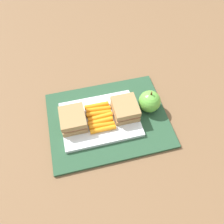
# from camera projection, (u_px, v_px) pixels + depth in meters

# --- Properties ---
(ground_plane) EXTENTS (2.40, 2.40, 0.00)m
(ground_plane) POSITION_uv_depth(u_px,v_px,m) (108.00, 120.00, 0.71)
(ground_plane) COLOR brown
(lunchbag_mat) EXTENTS (0.36, 0.28, 0.01)m
(lunchbag_mat) POSITION_uv_depth(u_px,v_px,m) (108.00, 120.00, 0.70)
(lunchbag_mat) COLOR #284C33
(lunchbag_mat) RESTS_ON ground_plane
(food_tray) EXTENTS (0.23, 0.17, 0.01)m
(food_tray) POSITION_uv_depth(u_px,v_px,m) (100.00, 119.00, 0.69)
(food_tray) COLOR white
(food_tray) RESTS_ON lunchbag_mat
(sandwich_half_left) EXTENTS (0.07, 0.08, 0.04)m
(sandwich_half_left) POSITION_uv_depth(u_px,v_px,m) (73.00, 120.00, 0.66)
(sandwich_half_left) COLOR #9E7A4C
(sandwich_half_left) RESTS_ON food_tray
(sandwich_half_right) EXTENTS (0.07, 0.08, 0.04)m
(sandwich_half_right) POSITION_uv_depth(u_px,v_px,m) (125.00, 109.00, 0.68)
(sandwich_half_right) COLOR #9E7A4C
(sandwich_half_right) RESTS_ON food_tray
(carrot_sticks_bundle) EXTENTS (0.08, 0.10, 0.02)m
(carrot_sticks_bundle) POSITION_uv_depth(u_px,v_px,m) (100.00, 117.00, 0.68)
(carrot_sticks_bundle) COLOR orange
(carrot_sticks_bundle) RESTS_ON food_tray
(apple) EXTENTS (0.07, 0.07, 0.08)m
(apple) POSITION_uv_depth(u_px,v_px,m) (150.00, 101.00, 0.69)
(apple) COLOR #66B742
(apple) RESTS_ON lunchbag_mat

